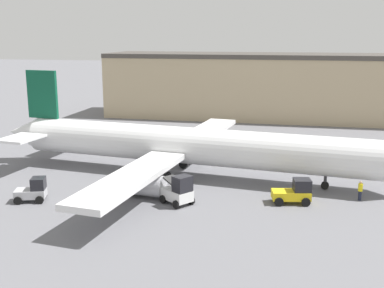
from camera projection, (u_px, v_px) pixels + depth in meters
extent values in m
plane|color=slate|center=(192.00, 176.00, 47.60)|extent=(400.00, 400.00, 0.00)
cube|color=tan|center=(330.00, 90.00, 77.80)|extent=(73.31, 12.31, 9.91)
cube|color=#47423D|center=(332.00, 56.00, 76.61)|extent=(73.31, 12.56, 0.70)
cylinder|color=silver|center=(192.00, 146.00, 46.91)|extent=(35.54, 7.73, 3.58)
cone|color=silver|center=(25.00, 133.00, 53.21)|extent=(4.31, 3.84, 3.40)
cube|color=silver|center=(205.00, 132.00, 56.59)|extent=(5.25, 16.18, 0.50)
cube|color=silver|center=(132.00, 178.00, 38.66)|extent=(5.25, 16.18, 0.50)
cylinder|color=#B7B7BC|center=(199.00, 148.00, 54.69)|extent=(3.73, 2.27, 1.86)
cylinder|color=#B7B7BC|center=(144.00, 185.00, 41.15)|extent=(3.73, 2.27, 1.86)
cube|color=#0C4C33|center=(42.00, 94.00, 51.38)|extent=(3.60, 0.78, 5.12)
cube|color=silver|center=(65.00, 125.00, 55.90)|extent=(3.71, 4.65, 0.24)
cube|color=silver|center=(21.00, 138.00, 48.64)|extent=(3.71, 4.65, 0.24)
cylinder|color=#38383D|center=(325.00, 182.00, 43.38)|extent=(0.28, 0.28, 1.27)
cylinder|color=black|center=(325.00, 185.00, 43.44)|extent=(0.74, 0.43, 0.70)
cylinder|color=#38383D|center=(167.00, 174.00, 45.88)|extent=(0.28, 0.28, 1.27)
cylinder|color=black|center=(167.00, 176.00, 45.92)|extent=(0.94, 0.45, 0.90)
cylinder|color=#38383D|center=(183.00, 162.00, 50.16)|extent=(0.28, 0.28, 1.27)
cylinder|color=black|center=(183.00, 164.00, 50.20)|extent=(0.94, 0.45, 0.90)
cylinder|color=#1E2338|center=(360.00, 196.00, 40.51)|extent=(0.27, 0.27, 0.82)
cylinder|color=yellow|center=(361.00, 187.00, 40.35)|extent=(0.37, 0.37, 0.65)
sphere|color=tan|center=(361.00, 182.00, 40.25)|extent=(0.24, 0.24, 0.24)
cube|color=#B2B2B7|center=(31.00, 193.00, 40.21)|extent=(2.81, 2.15, 0.70)
cube|color=black|center=(38.00, 183.00, 40.09)|extent=(1.44, 1.58, 1.00)
cylinder|color=black|center=(40.00, 200.00, 39.66)|extent=(0.73, 0.48, 0.68)
cylinder|color=black|center=(43.00, 194.00, 41.07)|extent=(0.73, 0.48, 0.68)
cylinder|color=black|center=(18.00, 201.00, 39.50)|extent=(0.73, 0.48, 0.68)
cylinder|color=black|center=(22.00, 195.00, 40.91)|extent=(0.73, 0.48, 0.68)
cube|color=silver|center=(177.00, 194.00, 39.61)|extent=(2.93, 2.74, 0.90)
cube|color=black|center=(182.00, 184.00, 38.86)|extent=(1.72, 1.78, 1.29)
cube|color=#333333|center=(174.00, 181.00, 39.71)|extent=(1.90, 1.81, 0.62)
cylinder|color=black|center=(176.00, 205.00, 38.57)|extent=(0.72, 0.64, 0.69)
cylinder|color=black|center=(191.00, 200.00, 39.57)|extent=(0.72, 0.64, 0.69)
cylinder|color=black|center=(163.00, 199.00, 39.85)|extent=(0.72, 0.64, 0.69)
cylinder|color=black|center=(178.00, 195.00, 40.85)|extent=(0.72, 0.64, 0.69)
cube|color=yellow|center=(291.00, 195.00, 39.73)|extent=(3.34, 2.04, 0.71)
cube|color=black|center=(302.00, 185.00, 39.51)|extent=(1.60, 1.56, 1.01)
cylinder|color=black|center=(306.00, 202.00, 39.06)|extent=(0.77, 0.42, 0.73)
cylinder|color=black|center=(302.00, 196.00, 40.49)|extent=(0.77, 0.42, 0.73)
cylinder|color=black|center=(279.00, 202.00, 39.11)|extent=(0.77, 0.42, 0.73)
cylinder|color=black|center=(276.00, 196.00, 40.55)|extent=(0.77, 0.42, 0.73)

